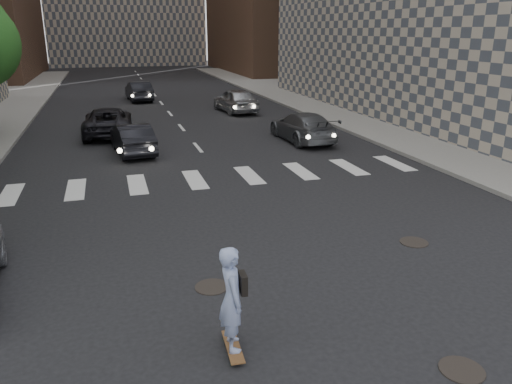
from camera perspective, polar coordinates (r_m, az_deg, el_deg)
ground at (r=10.04m, az=7.89°, el=-12.34°), size 160.00×160.00×0.00m
sidewalk_right at (r=33.65m, az=16.74°, el=8.79°), size 13.00×80.00×0.15m
manhole_a at (r=8.84m, az=22.45°, el=-18.28°), size 0.70×0.70×0.02m
manhole_b at (r=10.49m, az=-5.07°, el=-10.74°), size 0.70×0.70×0.02m
manhole_c at (r=13.10m, az=17.60°, el=-5.49°), size 0.70×0.70×0.02m
skateboarder at (r=8.12m, az=-2.72°, el=-12.05°), size 0.48×0.95×1.87m
traffic_car_a at (r=21.99m, az=-13.93°, el=5.96°), size 1.83×4.06×1.29m
traffic_car_b at (r=23.94m, az=5.33°, el=7.45°), size 2.09×4.77×1.36m
traffic_car_c at (r=26.21m, az=-16.55°, el=7.73°), size 2.49×5.07×1.39m
traffic_car_d at (r=32.47m, az=-2.37°, el=10.45°), size 2.33×4.68×1.53m
traffic_car_e at (r=38.82m, az=-13.24°, el=11.15°), size 1.89×4.42×1.42m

